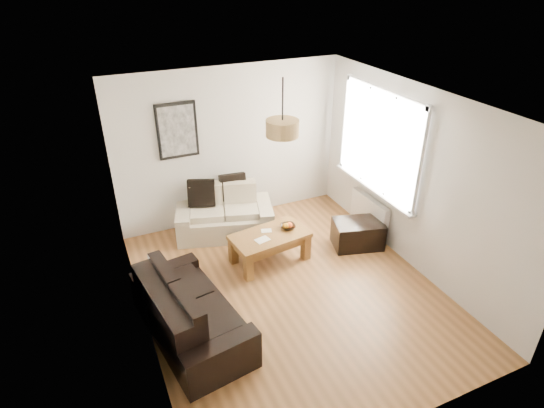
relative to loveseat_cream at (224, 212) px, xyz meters
name	(u,v)px	position (x,y,z in m)	size (l,w,h in m)	color
floor	(290,290)	(0.32, -1.78, -0.38)	(4.50, 4.50, 0.00)	brown
ceiling	(294,104)	(0.32, -1.78, 2.22)	(3.80, 4.50, 0.00)	white
wall_back	(231,146)	(0.32, 0.47, 0.92)	(3.80, 0.04, 2.60)	silver
wall_front	(412,328)	(0.32, -4.03, 0.92)	(3.80, 0.04, 2.60)	silver
wall_left	(135,243)	(-1.58, -1.78, 0.92)	(0.04, 4.50, 2.60)	silver
wall_right	(415,180)	(2.22, -1.78, 0.92)	(0.04, 4.50, 2.60)	silver
window_bay	(380,141)	(2.18, -0.98, 1.22)	(0.14, 1.90, 1.60)	white
radiator	(369,213)	(2.14, -0.98, 0.00)	(0.10, 0.90, 0.52)	white
poster	(177,131)	(-0.53, 0.44, 1.32)	(0.62, 0.04, 0.87)	black
pendant_shade	(282,128)	(0.32, -1.48, 1.85)	(0.40, 0.40, 0.20)	tan
loveseat_cream	(224,212)	(0.00, 0.00, 0.00)	(1.53, 0.84, 0.76)	beige
sofa_leather	(190,309)	(-1.11, -2.01, 0.01)	(1.79, 0.87, 0.77)	black
coffee_table	(270,247)	(0.35, -1.03, -0.15)	(1.12, 0.61, 0.46)	brown
ottoman	(358,234)	(1.77, -1.23, -0.17)	(0.75, 0.48, 0.43)	black
cushion_left	(201,193)	(-0.31, 0.19, 0.33)	(0.43, 0.13, 0.43)	black
cushion_right	(233,187)	(0.23, 0.19, 0.33)	(0.43, 0.13, 0.43)	black
fruit_bowl	(288,227)	(0.67, -0.98, 0.11)	(0.22, 0.22, 0.05)	black
orange_a	(287,226)	(0.65, -0.97, 0.12)	(0.08, 0.08, 0.08)	orange
orange_b	(289,225)	(0.70, -0.97, 0.12)	(0.09, 0.09, 0.09)	#FE5615
orange_c	(285,226)	(0.62, -0.96, 0.12)	(0.08, 0.08, 0.08)	orange
papers	(262,240)	(0.19, -1.12, 0.08)	(0.20, 0.14, 0.01)	white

